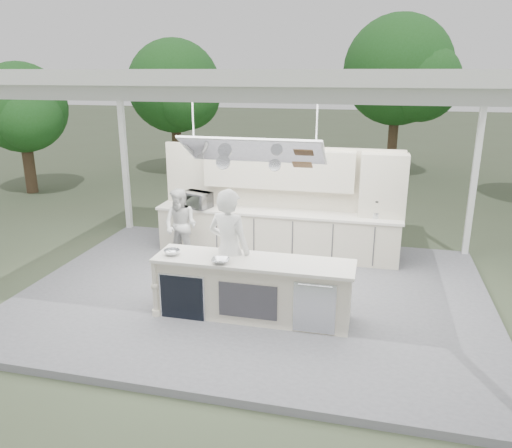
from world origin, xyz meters
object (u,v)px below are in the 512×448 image
(head_chef, at_px, (229,250))
(sous_chef, at_px, (181,226))
(demo_island, at_px, (252,288))
(back_counter, at_px, (276,233))

(head_chef, relative_size, sous_chef, 1.33)
(demo_island, relative_size, head_chef, 1.55)
(head_chef, bearing_deg, back_counter, -79.43)
(back_counter, height_order, head_chef, head_chef)
(demo_island, height_order, back_counter, same)
(demo_island, height_order, head_chef, head_chef)
(demo_island, bearing_deg, sous_chef, 134.77)
(back_counter, distance_m, head_chef, 2.66)
(sous_chef, bearing_deg, head_chef, -36.71)
(demo_island, distance_m, sous_chef, 2.80)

